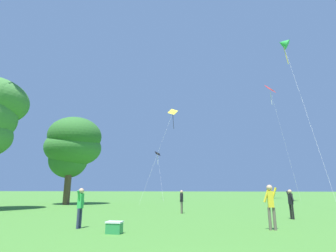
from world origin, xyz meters
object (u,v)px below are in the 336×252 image
kite_red_high (271,93)px  person_in_red_shirt (291,201)px  kite_yellow_diamond (172,117)px  person_near_tree (182,199)px  kite_green_small (283,44)px  person_far_back (80,204)px  tree_right_cluster (73,146)px  picnic_cooler (114,227)px  kite_black_large (158,156)px  person_with_spool (271,203)px

kite_red_high → person_in_red_shirt: 35.29m
kite_yellow_diamond → person_near_tree: kite_yellow_diamond is taller
kite_green_small → kite_yellow_diamond: bearing=-173.4°
person_far_back → tree_right_cluster: 19.73m
kite_red_high → picnic_cooler: size_ratio=33.13×
kite_black_large → kite_yellow_diamond: bearing=-69.4°
kite_red_high → kite_yellow_diamond: 21.95m
person_near_tree → tree_right_cluster: tree_right_cluster is taller
tree_right_cluster → person_in_red_shirt: bearing=-27.6°
kite_green_small → person_with_spool: size_ratio=12.23×
kite_black_large → tree_right_cluster: bearing=-105.6°
person_far_back → tree_right_cluster: size_ratio=0.17×
kite_red_high → kite_green_small: 12.31m
kite_green_small → person_with_spool: kite_green_small is taller
kite_yellow_diamond → kite_green_small: bearing=6.6°
kite_red_high → person_near_tree: 35.08m
kite_black_large → kite_red_high: size_ratio=0.51×
person_in_red_shirt → tree_right_cluster: 23.25m
kite_yellow_diamond → person_in_red_shirt: 21.51m
kite_black_large → person_far_back: 36.07m
picnic_cooler → person_with_spool: bearing=18.7°
person_near_tree → person_far_back: size_ratio=0.93×
person_near_tree → picnic_cooler: 8.82m
kite_yellow_diamond → person_with_spool: 24.35m
person_near_tree → picnic_cooler: size_ratio=2.56×
person_in_red_shirt → person_near_tree: (-6.48, 2.28, -0.03)m
kite_green_small → person_near_tree: bearing=-127.0°
kite_black_large → person_in_red_shirt: kite_black_large is taller
kite_yellow_diamond → kite_black_large: bearing=110.6°
person_in_red_shirt → person_far_back: size_ratio=0.96×
kite_yellow_diamond → kite_red_high: bearing=41.7°
kite_green_small → person_with_spool: 30.97m
kite_green_small → person_in_red_shirt: kite_green_small is taller
tree_right_cluster → picnic_cooler: bearing=-54.1°
person_with_spool → tree_right_cluster: size_ratio=0.19×
kite_red_high → person_far_back: size_ratio=12.04×
kite_green_small → tree_right_cluster: size_ratio=2.28×
person_with_spool → picnic_cooler: bearing=-161.3°
person_far_back → kite_red_high: bearing=66.5°
kite_black_large → person_with_spool: bearing=-69.3°
kite_yellow_diamond → person_with_spool: (7.87, -20.87, -9.78)m
kite_black_large → person_with_spool: size_ratio=5.71×
person_in_red_shirt → person_near_tree: bearing=160.6°
person_in_red_shirt → person_far_back: (-9.75, -5.47, 0.04)m
kite_black_large → kite_green_small: size_ratio=0.47×
kite_yellow_diamond → tree_right_cluster: bearing=-150.0°
kite_black_large → tree_right_cluster: (-5.36, -19.21, -1.00)m
person_in_red_shirt → kite_red_high: bearing=79.2°
kite_black_large → person_near_tree: bearing=-73.4°
person_in_red_shirt → tree_right_cluster: tree_right_cluster is taller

